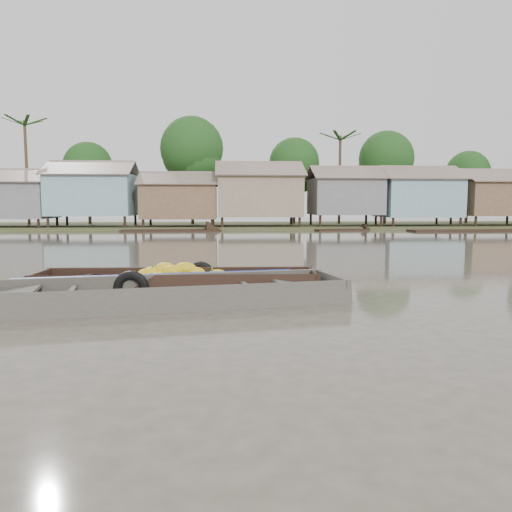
{
  "coord_description": "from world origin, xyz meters",
  "views": [
    {
      "loc": [
        -0.47,
        -10.61,
        2.03
      ],
      "look_at": [
        0.33,
        1.05,
        0.8
      ],
      "focal_mm": 35.0,
      "sensor_mm": 36.0,
      "label": 1
    }
  ],
  "objects": [
    {
      "name": "riverbank",
      "position": [
        3.03,
        31.86,
        3.07
      ],
      "size": [
        120.0,
        12.47,
        10.22
      ],
      "color": "#384723",
      "rests_on": "ground"
    },
    {
      "name": "distant_boats",
      "position": [
        11.62,
        23.61,
        -0.05
      ],
      "size": [
        34.31,
        15.82,
        0.35
      ],
      "color": "black",
      "rests_on": "ground"
    },
    {
      "name": "banana_boat",
      "position": [
        -1.62,
        0.98,
        0.2
      ],
      "size": [
        6.51,
        1.75,
        0.88
      ],
      "rotation": [
        0.0,
        0.0,
        -0.03
      ],
      "color": "black",
      "rests_on": "ground"
    },
    {
      "name": "ground",
      "position": [
        0.0,
        0.0,
        0.0
      ],
      "size": [
        120.0,
        120.0,
        0.0
      ],
      "primitive_type": "plane",
      "color": "#474136",
      "rests_on": "ground"
    },
    {
      "name": "viewer_boat",
      "position": [
        -1.68,
        -0.44,
        0.06
      ],
      "size": [
        7.77,
        3.24,
        0.61
      ],
      "rotation": [
        0.0,
        0.0,
        0.17
      ],
      "color": "#3D3933",
      "rests_on": "ground"
    }
  ]
}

